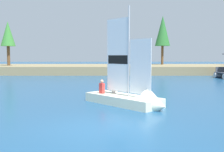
# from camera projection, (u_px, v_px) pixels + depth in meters

# --- Properties ---
(ground_plane) EXTENTS (200.00, 200.00, 0.00)m
(ground_plane) POSITION_uv_depth(u_px,v_px,m) (98.00, 129.00, 9.57)
(ground_plane) COLOR navy
(shore_bank) EXTENTS (80.00, 11.87, 1.16)m
(shore_bank) POSITION_uv_depth(u_px,v_px,m) (108.00, 69.00, 40.35)
(shore_bank) COLOR #897A56
(shore_bank) RESTS_ON ground
(shoreline_tree_left) EXTENTS (2.10, 2.10, 6.50)m
(shoreline_tree_left) POSITION_uv_depth(u_px,v_px,m) (7.00, 34.00, 38.58)
(shoreline_tree_left) COLOR brown
(shoreline_tree_left) RESTS_ON shore_bank
(shoreline_tree_midleft) EXTENTS (2.46, 2.46, 8.01)m
(shoreline_tree_midleft) POSITION_uv_depth(u_px,v_px,m) (162.00, 31.00, 43.04)
(shoreline_tree_midleft) COLOR brown
(shoreline_tree_midleft) RESTS_ON shore_bank
(sailboat) EXTENTS (4.61, 4.73, 5.74)m
(sailboat) POSITION_uv_depth(u_px,v_px,m) (133.00, 99.00, 13.75)
(sailboat) COLOR silver
(sailboat) RESTS_ON ground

